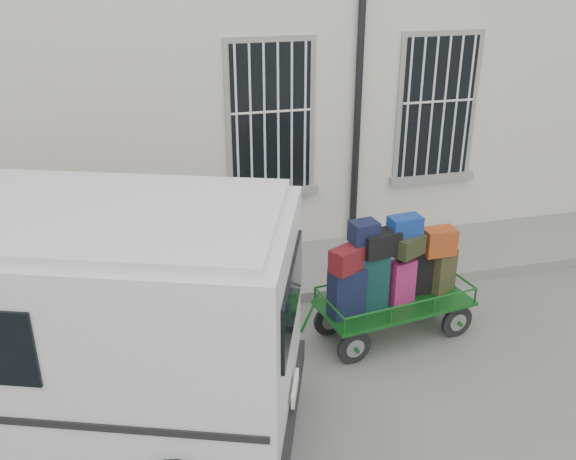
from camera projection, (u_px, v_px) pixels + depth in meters
The scene contains 5 objects.
ground at pixel (359, 354), 7.90m from camera, with size 80.00×80.00×0.00m, color #60615C.
building at pixel (260, 42), 11.54m from camera, with size 24.00×5.15×6.00m.
sidewalk at pixel (309, 269), 9.81m from camera, with size 24.00×1.70×0.15m, color gray.
luggage_cart at pixel (393, 277), 7.91m from camera, with size 2.30×1.14×1.65m.
van at pixel (36, 311), 6.09m from camera, with size 5.34×3.66×2.50m.
Camera 1 is at (-2.50, -6.16, 4.61)m, focal length 40.00 mm.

